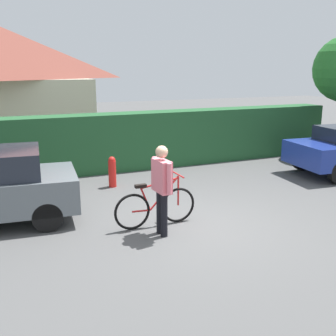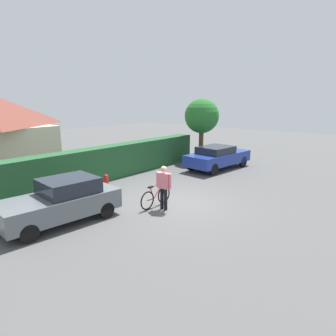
{
  "view_description": "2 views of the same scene",
  "coord_description": "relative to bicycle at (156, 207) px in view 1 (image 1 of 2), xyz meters",
  "views": [
    {
      "loc": [
        -3.39,
        -6.68,
        3.03
      ],
      "look_at": [
        -0.07,
        0.94,
        0.98
      ],
      "focal_mm": 43.36,
      "sensor_mm": 36.0,
      "label": 1
    },
    {
      "loc": [
        -8.87,
        -7.17,
        4.14
      ],
      "look_at": [
        0.95,
        0.99,
        1.16
      ],
      "focal_mm": 32.09,
      "sensor_mm": 36.0,
      "label": 2
    }
  ],
  "objects": [
    {
      "name": "ground_plane",
      "position": [
        0.6,
        -0.32,
        -0.4
      ],
      "size": [
        60.0,
        60.0,
        0.0
      ],
      "primitive_type": "plane",
      "color": "#4E4E4E"
    },
    {
      "name": "fire_hydrant",
      "position": [
        -0.03,
        2.98,
        0.02
      ],
      "size": [
        0.2,
        0.2,
        0.81
      ],
      "color": "red",
      "rests_on": "ground"
    },
    {
      "name": "bicycle",
      "position": [
        0.0,
        0.0,
        0.0
      ],
      "size": [
        1.7,
        0.5,
        1.01
      ],
      "color": "black",
      "rests_on": "ground"
    },
    {
      "name": "hedge_row",
      "position": [
        0.6,
        4.74,
        0.46
      ],
      "size": [
        15.27,
        0.9,
        1.72
      ],
      "primitive_type": "cube",
      "color": "#22532D",
      "rests_on": "ground"
    },
    {
      "name": "person_rider",
      "position": [
        -0.06,
        -0.46,
        0.6
      ],
      "size": [
        0.23,
        0.68,
        1.7
      ],
      "color": "black",
      "rests_on": "ground"
    }
  ]
}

